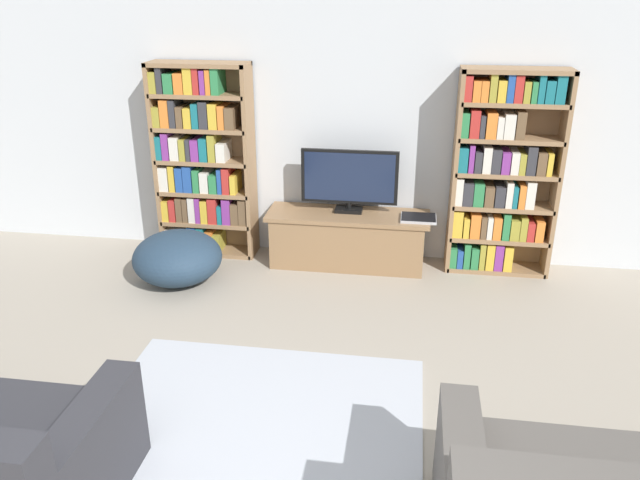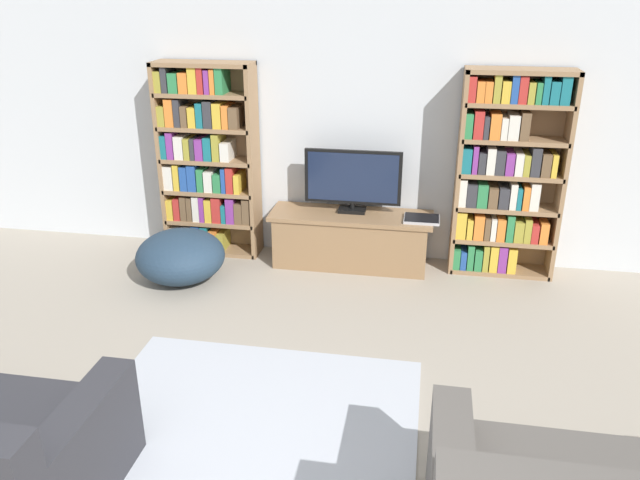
{
  "view_description": "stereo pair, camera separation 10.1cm",
  "coord_description": "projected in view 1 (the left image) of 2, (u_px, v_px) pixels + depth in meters",
  "views": [
    {
      "loc": [
        0.63,
        -1.19,
        2.38
      ],
      "look_at": [
        0.03,
        2.79,
        0.7
      ],
      "focal_mm": 35.0,
      "sensor_mm": 36.0,
      "label": 1
    },
    {
      "loc": [
        0.73,
        -1.17,
        2.38
      ],
      "look_at": [
        0.03,
        2.79,
        0.7
      ],
      "focal_mm": 35.0,
      "sensor_mm": 36.0,
      "label": 2
    }
  ],
  "objects": [
    {
      "name": "beanbag_ottoman",
      "position": [
        178.0,
        258.0,
        5.26
      ],
      "size": [
        0.75,
        0.75,
        0.44
      ],
      "primitive_type": "ellipsoid",
      "color": "#23384C",
      "rests_on": "ground_plane"
    },
    {
      "name": "area_rug",
      "position": [
        256.0,
        423.0,
        3.61
      ],
      "size": [
        1.91,
        1.55,
        0.02
      ],
      "color": "#B2B7C1",
      "rests_on": "ground_plane"
    },
    {
      "name": "tv_stand",
      "position": [
        348.0,
        239.0,
        5.57
      ],
      "size": [
        1.43,
        0.46,
        0.49
      ],
      "color": "#8E6B47",
      "rests_on": "ground_plane"
    },
    {
      "name": "television",
      "position": [
        349.0,
        179.0,
        5.42
      ],
      "size": [
        0.85,
        0.16,
        0.56
      ],
      "color": "black",
      "rests_on": "tv_stand"
    },
    {
      "name": "bookshelf_right",
      "position": [
        501.0,
        173.0,
        5.25
      ],
      "size": [
        0.88,
        0.3,
        1.75
      ],
      "color": "#93704C",
      "rests_on": "ground_plane"
    },
    {
      "name": "laptop",
      "position": [
        419.0,
        218.0,
        5.34
      ],
      "size": [
        0.3,
        0.24,
        0.03
      ],
      "color": "#B7B7BC",
      "rests_on": "tv_stand"
    },
    {
      "name": "bookshelf_left",
      "position": [
        202.0,
        162.0,
        5.61
      ],
      "size": [
        0.88,
        0.3,
        1.75
      ],
      "color": "#93704C",
      "rests_on": "ground_plane"
    },
    {
      "name": "wall_back",
      "position": [
        341.0,
        114.0,
        5.45
      ],
      "size": [
        8.8,
        0.06,
        2.6
      ],
      "color": "silver",
      "rests_on": "ground_plane"
    }
  ]
}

